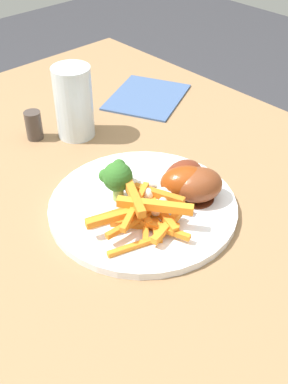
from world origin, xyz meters
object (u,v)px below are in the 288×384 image
at_px(chicken_drumstick_far, 184,183).
at_px(water_glass, 74,102).
at_px(broccoli_floret_front, 116,177).
at_px(chicken_drumstick_near, 195,185).
at_px(carrot_fries_pile, 143,213).
at_px(chicken_drumstick_extra, 182,179).
at_px(pepper_shaker, 34,125).
at_px(dining_table, 121,244).
at_px(dinner_plate, 144,206).

bearing_deg(chicken_drumstick_far, water_glass, -0.31).
distance_m(broccoli_floret_front, chicken_drumstick_near, 0.12).
bearing_deg(chicken_drumstick_far, carrot_fries_pile, 91.24).
distance_m(chicken_drumstick_far, water_glass, 0.27).
distance_m(chicken_drumstick_near, chicken_drumstick_extra, 0.03).
distance_m(carrot_fries_pile, pepper_shaker, 0.32).
xyz_separation_m(dining_table, chicken_drumstick_extra, (-0.07, -0.06, 0.15)).
relative_size(carrot_fries_pile, pepper_shaker, 2.65).
relative_size(dinner_plate, chicken_drumstick_extra, 2.07).
relative_size(chicken_drumstick_far, water_glass, 0.88).
height_order(dining_table, broccoli_floret_front, broccoli_floret_front).
relative_size(carrot_fries_pile, chicken_drumstick_extra, 1.04).
bearing_deg(chicken_drumstick_near, chicken_drumstick_extra, 3.55).
bearing_deg(chicken_drumstick_extra, chicken_drumstick_far, 150.00).
bearing_deg(pepper_shaker, water_glass, -123.48).
distance_m(broccoli_floret_front, chicken_drumstick_far, 0.10).
distance_m(water_glass, pepper_shaker, 0.08).
height_order(broccoli_floret_front, chicken_drumstick_far, broccoli_floret_front).
height_order(dinner_plate, carrot_fries_pile, carrot_fries_pile).
distance_m(chicken_drumstick_extra, water_glass, 0.26).
height_order(dining_table, water_glass, water_glass).
height_order(dining_table, carrot_fries_pile, carrot_fries_pile).
xyz_separation_m(broccoli_floret_front, chicken_drumstick_extra, (-0.05, -0.08, -0.02)).
bearing_deg(dining_table, broccoli_floret_front, 136.57).
bearing_deg(chicken_drumstick_near, pepper_shaker, 12.03).
relative_size(chicken_drumstick_near, chicken_drumstick_far, 1.05).
height_order(chicken_drumstick_far, pepper_shaker, chicken_drumstick_far).
bearing_deg(broccoli_floret_front, water_glass, -20.62).
xyz_separation_m(chicken_drumstick_near, chicken_drumstick_far, (0.01, 0.01, 0.00)).
relative_size(dinner_plate, water_glass, 2.14).
relative_size(broccoli_floret_front, pepper_shaker, 1.21).
bearing_deg(dinner_plate, dining_table, 2.36).
bearing_deg(dinner_plate, chicken_drumstick_near, -125.23).
relative_size(dining_table, chicken_drumstick_far, 9.05).
xyz_separation_m(chicken_drumstick_near, chicken_drumstick_extra, (0.03, 0.00, -0.00)).
distance_m(carrot_fries_pile, water_glass, 0.29).
relative_size(broccoli_floret_front, carrot_fries_pile, 0.46).
distance_m(chicken_drumstick_near, pepper_shaker, 0.33).
xyz_separation_m(chicken_drumstick_near, water_glass, (0.29, 0.01, 0.03)).
bearing_deg(dining_table, dinner_plate, -177.64).
distance_m(broccoli_floret_front, water_glass, 0.22).
bearing_deg(chicken_drumstick_near, dinner_plate, 54.77).
bearing_deg(water_glass, pepper_shaker, 56.52).
bearing_deg(broccoli_floret_front, dinner_plate, -146.35).
relative_size(broccoli_floret_front, chicken_drumstick_extra, 0.47).
height_order(broccoli_floret_front, water_glass, water_glass).
height_order(carrot_fries_pile, chicken_drumstick_far, chicken_drumstick_far).
relative_size(carrot_fries_pile, chicken_drumstick_near, 1.15).
height_order(chicken_drumstick_near, water_glass, water_glass).
relative_size(dining_table, carrot_fries_pile, 7.51).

